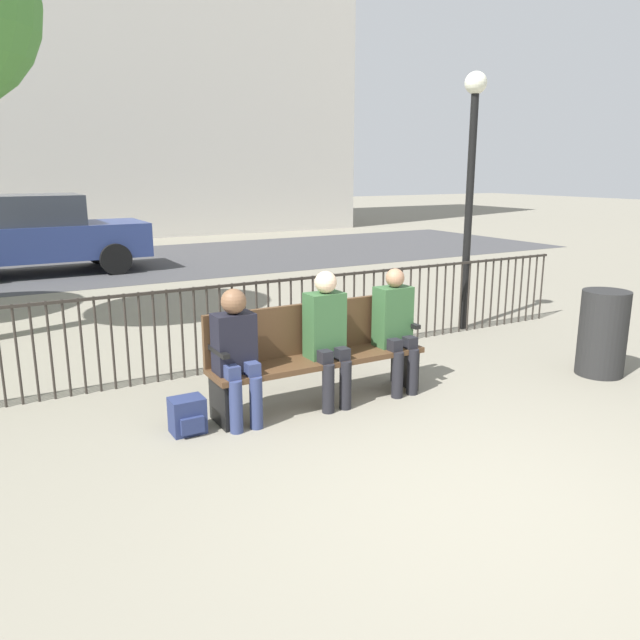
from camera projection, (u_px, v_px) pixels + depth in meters
The scene contains 11 objects.
ground_plane at pixel (474, 502), 4.08m from camera, with size 80.00×80.00×0.00m, color gray.
park_bench at pixel (316, 349), 5.75m from camera, with size 2.07×0.45×0.92m.
seated_person_0 at pixel (237, 349), 5.20m from camera, with size 0.34×0.39×1.17m.
seated_person_1 at pixel (327, 332), 5.62m from camera, with size 0.34×0.39×1.24m.
seated_person_2 at pixel (396, 325), 5.99m from camera, with size 0.34×0.39×1.21m.
backpack at pixel (188, 416), 5.12m from camera, with size 0.27×0.25×0.30m.
fence_railing at pixel (257, 316), 6.80m from camera, with size 9.01×0.03×0.95m.
lamp_post at pixel (472, 161), 8.01m from camera, with size 0.28×0.28×3.31m.
street_surface at pixel (103, 265), 14.20m from camera, with size 24.00×6.00×0.01m.
parked_car_0 at pixel (35, 233), 12.77m from camera, with size 4.20×1.94×1.62m.
trash_bin at pixel (603, 333), 6.52m from camera, with size 0.48×0.48×0.90m.
Camera 1 is at (-2.71, -2.70, 2.12)m, focal length 35.00 mm.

